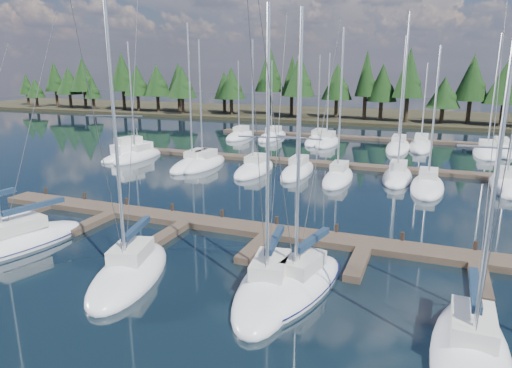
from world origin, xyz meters
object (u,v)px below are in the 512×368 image
at_px(front_sailboat_1, 13,244).
at_px(front_sailboat_4, 300,286).
at_px(front_sailboat_2, 130,273).
at_px(front_sailboat_3, 269,288).
at_px(front_sailboat_5, 470,354).
at_px(motor_yacht_left, 132,154).
at_px(main_dock, 268,235).

bearing_deg(front_sailboat_1, front_sailboat_4, 3.45).
height_order(front_sailboat_2, front_sailboat_3, front_sailboat_2).
bearing_deg(front_sailboat_4, front_sailboat_3, -149.86).
height_order(front_sailboat_2, front_sailboat_5, front_sailboat_2).
xyz_separation_m(front_sailboat_1, motor_yacht_left, (-10.15, 25.60, 0.18)).
relative_size(main_dock, motor_yacht_left, 5.01).
bearing_deg(motor_yacht_left, front_sailboat_5, -38.08).
xyz_separation_m(main_dock, front_sailboat_1, (-13.62, -7.17, 0.08)).
height_order(front_sailboat_5, motor_yacht_left, front_sailboat_5).
distance_m(main_dock, motor_yacht_left, 30.07).
height_order(front_sailboat_1, motor_yacht_left, front_sailboat_1).
height_order(front_sailboat_1, front_sailboat_2, front_sailboat_2).
height_order(front_sailboat_2, front_sailboat_4, front_sailboat_2).
bearing_deg(front_sailboat_2, front_sailboat_4, 11.87).
height_order(main_dock, front_sailboat_3, front_sailboat_3).
bearing_deg(front_sailboat_1, motor_yacht_left, 111.62).
bearing_deg(front_sailboat_4, front_sailboat_1, -176.55).
relative_size(front_sailboat_1, front_sailboat_2, 0.96).
bearing_deg(front_sailboat_5, front_sailboat_4, 158.88).
xyz_separation_m(front_sailboat_1, front_sailboat_2, (8.92, -0.74, 0.02)).
xyz_separation_m(main_dock, front_sailboat_5, (11.19, -8.96, 0.09)).
relative_size(front_sailboat_2, motor_yacht_left, 1.73).
relative_size(main_dock, front_sailboat_2, 2.90).
distance_m(front_sailboat_3, front_sailboat_5, 8.91).
relative_size(front_sailboat_4, front_sailboat_5, 0.94).
bearing_deg(front_sailboat_4, front_sailboat_5, -21.12).
relative_size(front_sailboat_2, front_sailboat_4, 1.11).
bearing_deg(front_sailboat_2, motor_yacht_left, 125.90).
bearing_deg(front_sailboat_3, front_sailboat_2, -171.84).
bearing_deg(front_sailboat_3, front_sailboat_4, 30.14).
distance_m(front_sailboat_2, front_sailboat_4, 8.71).
bearing_deg(front_sailboat_1, main_dock, 27.78).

